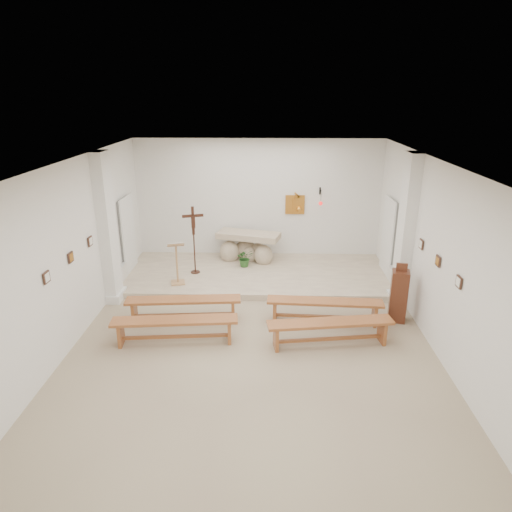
{
  "coord_description": "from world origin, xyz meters",
  "views": [
    {
      "loc": [
        0.3,
        -7.86,
        4.68
      ],
      "look_at": [
        0.03,
        1.6,
        1.28
      ],
      "focal_mm": 32.0,
      "sensor_mm": 36.0,
      "label": 1
    }
  ],
  "objects_px": {
    "lectern": "(177,263)",
    "bench_right_front": "(325,306)",
    "crucifix_stand": "(194,235)",
    "bench_right_second": "(330,327)",
    "bench_left_second": "(175,325)",
    "altar": "(248,248)",
    "bench_left_front": "(184,304)",
    "donation_pedestal": "(399,296)"
  },
  "relations": [
    {
      "from": "bench_left_front",
      "to": "lectern",
      "type": "bearing_deg",
      "value": 100.43
    },
    {
      "from": "bench_left_second",
      "to": "bench_right_front",
      "type": "bearing_deg",
      "value": 11.99
    },
    {
      "from": "lectern",
      "to": "donation_pedestal",
      "type": "height_order",
      "value": "donation_pedestal"
    },
    {
      "from": "donation_pedestal",
      "to": "bench_left_front",
      "type": "bearing_deg",
      "value": -165.67
    },
    {
      "from": "donation_pedestal",
      "to": "bench_right_second",
      "type": "xyz_separation_m",
      "value": [
        -1.59,
        -1.09,
        -0.19
      ]
    },
    {
      "from": "donation_pedestal",
      "to": "lectern",
      "type": "bearing_deg",
      "value": 175.67
    },
    {
      "from": "bench_left_second",
      "to": "bench_right_second",
      "type": "relative_size",
      "value": 1.0
    },
    {
      "from": "bench_left_second",
      "to": "altar",
      "type": "bearing_deg",
      "value": 69.09
    },
    {
      "from": "bench_left_front",
      "to": "bench_left_second",
      "type": "bearing_deg",
      "value": -94.62
    },
    {
      "from": "altar",
      "to": "donation_pedestal",
      "type": "distance_m",
      "value": 4.72
    },
    {
      "from": "bench_left_second",
      "to": "bench_right_second",
      "type": "height_order",
      "value": "same"
    },
    {
      "from": "altar",
      "to": "bench_left_second",
      "type": "height_order",
      "value": "altar"
    },
    {
      "from": "crucifix_stand",
      "to": "bench_left_second",
      "type": "xyz_separation_m",
      "value": [
        0.13,
        -3.36,
        -0.8
      ]
    },
    {
      "from": "lectern",
      "to": "bench_right_front",
      "type": "height_order",
      "value": "lectern"
    },
    {
      "from": "lectern",
      "to": "bench_left_front",
      "type": "distance_m",
      "value": 1.77
    },
    {
      "from": "bench_left_second",
      "to": "bench_right_second",
      "type": "bearing_deg",
      "value": -5.24
    },
    {
      "from": "bench_right_front",
      "to": "bench_right_second",
      "type": "xyz_separation_m",
      "value": [
        0.0,
        -0.94,
        0.0
      ]
    },
    {
      "from": "bench_right_front",
      "to": "bench_right_second",
      "type": "distance_m",
      "value": 0.94
    },
    {
      "from": "crucifix_stand",
      "to": "bench_right_second",
      "type": "bearing_deg",
      "value": -63.38
    },
    {
      "from": "altar",
      "to": "crucifix_stand",
      "type": "relative_size",
      "value": 1.03
    },
    {
      "from": "altar",
      "to": "bench_left_second",
      "type": "xyz_separation_m",
      "value": [
        -1.23,
        -4.38,
        -0.11
      ]
    },
    {
      "from": "donation_pedestal",
      "to": "bench_right_front",
      "type": "relative_size",
      "value": 0.54
    },
    {
      "from": "bench_right_front",
      "to": "bench_left_second",
      "type": "xyz_separation_m",
      "value": [
        -3.03,
        -0.94,
        0.0
      ]
    },
    {
      "from": "altar",
      "to": "bench_left_second",
      "type": "distance_m",
      "value": 4.55
    },
    {
      "from": "crucifix_stand",
      "to": "bench_left_front",
      "type": "relative_size",
      "value": 0.73
    },
    {
      "from": "lectern",
      "to": "bench_left_second",
      "type": "xyz_separation_m",
      "value": [
        0.45,
        -2.62,
        -0.32
      ]
    },
    {
      "from": "lectern",
      "to": "bench_right_second",
      "type": "height_order",
      "value": "lectern"
    },
    {
      "from": "bench_left_front",
      "to": "bench_left_second",
      "type": "xyz_separation_m",
      "value": [
        0.0,
        -0.94,
        0.0
      ]
    },
    {
      "from": "altar",
      "to": "crucifix_stand",
      "type": "bearing_deg",
      "value": -127.82
    },
    {
      "from": "lectern",
      "to": "crucifix_stand",
      "type": "xyz_separation_m",
      "value": [
        0.32,
        0.74,
        0.49
      ]
    },
    {
      "from": "bench_right_front",
      "to": "bench_left_second",
      "type": "relative_size",
      "value": 1.0
    },
    {
      "from": "lectern",
      "to": "bench_left_front",
      "type": "relative_size",
      "value": 0.45
    },
    {
      "from": "lectern",
      "to": "bench_right_front",
      "type": "bearing_deg",
      "value": -40.0
    },
    {
      "from": "bench_left_front",
      "to": "bench_right_second",
      "type": "relative_size",
      "value": 1.0
    },
    {
      "from": "altar",
      "to": "lectern",
      "type": "height_order",
      "value": "lectern"
    },
    {
      "from": "altar",
      "to": "donation_pedestal",
      "type": "relative_size",
      "value": 1.41
    },
    {
      "from": "lectern",
      "to": "bench_left_front",
      "type": "xyz_separation_m",
      "value": [
        0.45,
        -1.68,
        -0.32
      ]
    },
    {
      "from": "bench_right_second",
      "to": "bench_right_front",
      "type": "bearing_deg",
      "value": 82.03
    },
    {
      "from": "altar",
      "to": "bench_right_second",
      "type": "xyz_separation_m",
      "value": [
        1.8,
        -4.38,
        -0.11
      ]
    },
    {
      "from": "lectern",
      "to": "bench_right_front",
      "type": "xyz_separation_m",
      "value": [
        3.48,
        -1.68,
        -0.32
      ]
    },
    {
      "from": "bench_left_front",
      "to": "bench_right_front",
      "type": "bearing_deg",
      "value": -4.62
    },
    {
      "from": "altar",
      "to": "bench_right_front",
      "type": "bearing_deg",
      "value": -47.12
    }
  ]
}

